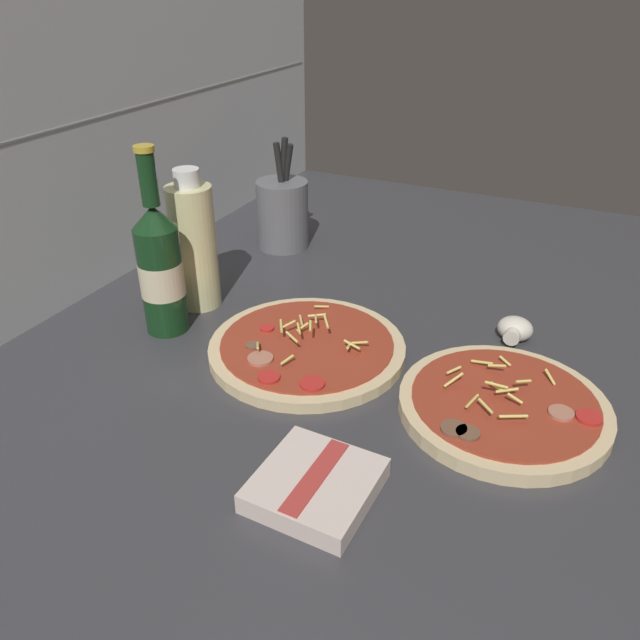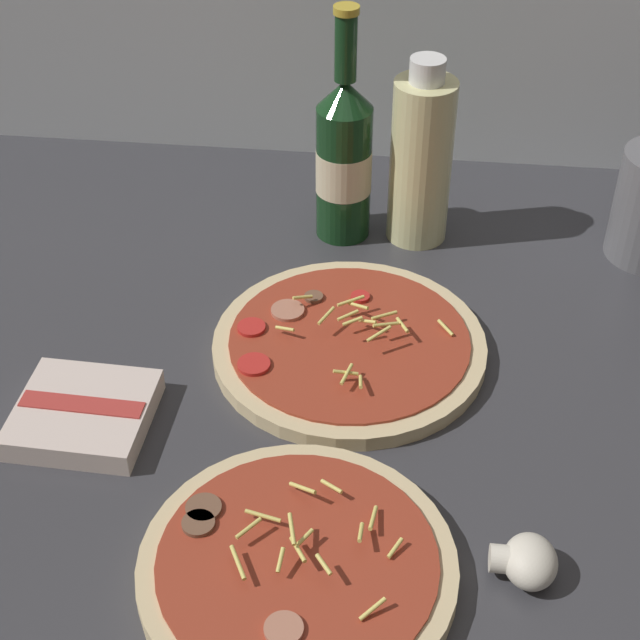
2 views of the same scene
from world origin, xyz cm
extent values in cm
cube|color=#38383D|center=(0.00, 0.00, 1.25)|extent=(160.00, 90.00, 2.50)
cylinder|color=beige|center=(-3.40, -24.58, 3.43)|extent=(25.87, 25.87, 1.86)
cylinder|color=#9E3823|center=(-3.40, -24.58, 4.51)|extent=(22.77, 22.77, 0.30)
cylinder|color=brown|center=(-11.96, -22.09, 4.86)|extent=(2.79, 2.79, 0.40)
cylinder|color=#B7755B|center=(-3.56, -31.20, 4.86)|extent=(3.01, 3.01, 0.40)
cylinder|color=brown|center=(-11.87, -20.44, 4.86)|extent=(3.07, 3.07, 0.40)
cylinder|color=#EADB6B|center=(-1.12, -26.16, 6.33)|extent=(1.55, 1.84, 0.53)
cylinder|color=#EADB6B|center=(1.47, -22.46, 5.99)|extent=(0.41, 2.32, 0.92)
cylinder|color=#EADB6B|center=(-3.97, -23.37, 6.78)|extent=(1.07, 2.82, 0.86)
cylinder|color=#EADB6B|center=(-2.98, -23.39, 5.84)|extent=(1.41, 1.90, 0.46)
cylinder|color=#EADB6B|center=(-1.39, -17.54, 5.62)|extent=(2.07, 1.61, 0.59)
cylinder|color=#EADB6B|center=(-7.57, -23.00, 5.94)|extent=(1.97, 2.22, 0.59)
cylinder|color=#EADB6B|center=(-4.55, -25.83, 5.95)|extent=(0.55, 2.03, 1.02)
cylinder|color=#EADB6B|center=(-7.85, -26.29, 5.75)|extent=(1.87, 3.15, 0.38)
cylinder|color=#EADB6B|center=(2.34, -20.38, 5.41)|extent=(0.67, 2.95, 0.91)
cylinder|color=#EADB6B|center=(4.30, -23.06, 5.19)|extent=(1.32, 1.89, 0.78)
cylinder|color=#EADB6B|center=(-3.33, -24.66, 5.93)|extent=(1.73, 2.61, 0.63)
cylinder|color=#EADB6B|center=(-3.78, -18.14, 5.78)|extent=(2.63, 2.00, 1.34)
cylinder|color=#EADB6B|center=(-6.68, -21.25, 5.50)|extent=(3.13, 0.99, 0.48)
cylinder|color=#EADB6B|center=(2.91, -29.01, 5.27)|extent=(2.11, 1.85, 1.15)
cylinder|color=beige|center=(-1.71, 3.54, 3.31)|extent=(28.09, 28.09, 1.63)
cylinder|color=#9E3823|center=(-1.71, 3.54, 4.28)|extent=(24.72, 24.72, 0.30)
cylinder|color=red|center=(-1.16, 10.41, 4.63)|extent=(2.04, 2.04, 0.40)
cylinder|color=brown|center=(-6.14, 9.82, 4.63)|extent=(2.05, 2.05, 0.40)
cylinder|color=red|center=(-11.92, 3.95, 4.63)|extent=(2.93, 2.93, 0.40)
cylinder|color=#B7755B|center=(-8.58, 7.18, 4.63)|extent=(3.54, 3.54, 0.40)
cylinder|color=red|center=(-10.71, -1.73, 4.63)|extent=(3.26, 3.26, 0.40)
cylinder|color=#EADB6B|center=(3.58, 4.53, 5.87)|extent=(1.48, 2.58, 0.64)
cylinder|color=#EADB6B|center=(1.63, 6.18, 5.66)|extent=(2.68, 1.90, 0.53)
cylinder|color=#EADB6B|center=(-1.11, 6.89, 6.12)|extent=(2.28, 1.64, 0.85)
cylinder|color=#EADB6B|center=(-1.54, -2.89, 5.50)|extent=(2.50, 0.93, 0.97)
cylinder|color=#EADB6B|center=(-2.02, 4.65, 6.54)|extent=(2.17, 1.66, 0.62)
cylinder|color=#EADB6B|center=(-1.41, -3.27, 5.64)|extent=(1.12, 2.77, 0.59)
cylinder|color=#EADB6B|center=(-1.97, 7.52, 6.22)|extent=(2.82, 1.91, 0.53)
cylinder|color=#EADB6B|center=(-1.41, 3.12, 7.06)|extent=(2.09, 1.25, 0.72)
cylinder|color=#EADB6B|center=(-8.30, 3.20, 5.40)|extent=(2.16, 1.17, 0.79)
cylinder|color=#EADB6B|center=(-7.14, 8.38, 5.59)|extent=(2.13, 1.49, 0.84)
cylinder|color=#EADB6B|center=(0.22, 5.11, 5.57)|extent=(2.02, 1.27, 0.96)
cylinder|color=#EADB6B|center=(1.32, 1.95, 6.64)|extent=(2.47, 2.01, 1.02)
cylinder|color=#EADB6B|center=(1.91, 3.89, 6.31)|extent=(2.71, 1.64, 0.82)
cylinder|color=#EADB6B|center=(7.99, 5.88, 4.85)|extent=(1.81, 2.04, 0.74)
cylinder|color=#EADB6B|center=(-4.22, 4.59, 6.35)|extent=(1.63, 2.61, 0.68)
cylinder|color=#EADB6B|center=(-0.23, -3.89, 5.36)|extent=(0.56, 2.42, 1.01)
cylinder|color=#143819|center=(-4.50, 25.97, 10.67)|extent=(6.45, 6.45, 16.34)
cone|color=#143819|center=(-4.50, 25.97, 20.51)|extent=(6.45, 6.45, 3.35)
cylinder|color=#143819|center=(-4.50, 25.97, 25.91)|extent=(2.45, 2.45, 7.44)
cylinder|color=gold|center=(-4.50, 25.97, 30.03)|extent=(2.82, 2.82, 0.80)
cylinder|color=beige|center=(-4.50, 25.97, 11.00)|extent=(6.51, 6.51, 5.23)
cylinder|color=beige|center=(4.32, 26.37, 12.38)|extent=(7.16, 7.16, 19.76)
cylinder|color=white|center=(4.32, 26.37, 23.60)|extent=(3.94, 3.94, 2.69)
cylinder|color=white|center=(13.06, -22.50, 4.31)|extent=(2.33, 2.33, 2.33)
ellipsoid|color=silver|center=(15.13, -22.50, 4.31)|extent=(4.40, 5.17, 3.62)
cube|color=beige|center=(-25.73, -9.51, 3.70)|extent=(12.79, 12.36, 2.40)
cube|color=#B73833|center=(-25.73, -9.51, 4.98)|extent=(11.83, 2.56, 0.16)
camera|label=1|loc=(-68.89, -30.71, 51.28)|focal=35.00mm
camera|label=2|loc=(3.86, -73.08, 68.39)|focal=55.00mm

